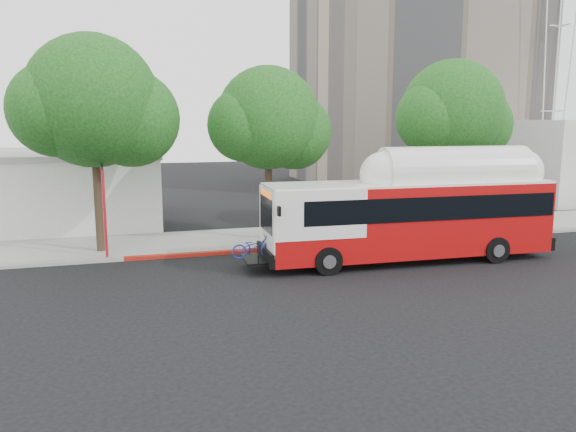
# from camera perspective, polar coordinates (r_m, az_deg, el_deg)

# --- Properties ---
(ground) EXTENTS (120.00, 120.00, 0.00)m
(ground) POSITION_cam_1_polar(r_m,az_deg,el_deg) (22.96, 4.10, -5.51)
(ground) COLOR black
(ground) RESTS_ON ground
(sidewalk) EXTENTS (60.00, 5.00, 0.15)m
(sidewalk) POSITION_cam_1_polar(r_m,az_deg,el_deg) (28.97, -0.29, -2.11)
(sidewalk) COLOR gray
(sidewalk) RESTS_ON ground
(curb_strip) EXTENTS (60.00, 0.30, 0.15)m
(curb_strip) POSITION_cam_1_polar(r_m,az_deg,el_deg) (26.53, 1.22, -3.22)
(curb_strip) COLOR gray
(curb_strip) RESTS_ON ground
(red_curb_segment) EXTENTS (10.00, 0.32, 0.16)m
(red_curb_segment) POSITION_cam_1_polar(r_m,az_deg,el_deg) (25.83, -5.17, -3.61)
(red_curb_segment) COLOR #9D1C11
(red_curb_segment) RESTS_ON ground
(street_tree_left) EXTENTS (6.67, 5.80, 9.74)m
(street_tree_left) POSITION_cam_1_polar(r_m,az_deg,el_deg) (26.38, -18.18, 10.52)
(street_tree_left) COLOR #2D2116
(street_tree_left) RESTS_ON ground
(street_tree_mid) EXTENTS (5.75, 5.00, 8.62)m
(street_tree_mid) POSITION_cam_1_polar(r_m,az_deg,el_deg) (27.76, -1.25, 9.50)
(street_tree_mid) COLOR #2D2116
(street_tree_mid) RESTS_ON ground
(street_tree_right) EXTENTS (6.21, 5.40, 9.18)m
(street_tree_right) POSITION_cam_1_polar(r_m,az_deg,el_deg) (31.65, 16.97, 9.75)
(street_tree_right) COLOR #2D2116
(street_tree_right) RESTS_ON ground
(low_commercial_bldg) EXTENTS (16.20, 10.20, 4.25)m
(low_commercial_bldg) POSITION_cam_1_polar(r_m,az_deg,el_deg) (35.59, -26.14, 2.50)
(low_commercial_bldg) COLOR silver
(low_commercial_bldg) RESTS_ON ground
(transit_bus) EXTENTS (13.42, 3.13, 3.95)m
(transit_bus) POSITION_cam_1_polar(r_m,az_deg,el_deg) (24.57, 12.36, -0.29)
(transit_bus) COLOR #A80B0C
(transit_bus) RESTS_ON ground
(signal_pole) EXTENTS (0.12, 0.40, 4.21)m
(signal_pole) POSITION_cam_1_polar(r_m,az_deg,el_deg) (25.29, -18.13, 0.46)
(signal_pole) COLOR red
(signal_pole) RESTS_ON ground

